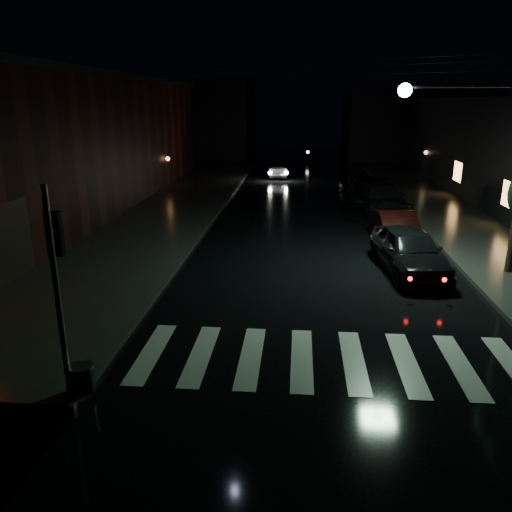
% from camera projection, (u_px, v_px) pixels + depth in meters
% --- Properties ---
extents(ground, '(120.00, 120.00, 0.00)m').
position_uv_depth(ground, '(197.00, 365.00, 11.39)').
color(ground, black).
rests_on(ground, ground).
extents(sidewalk_left, '(6.00, 44.00, 0.15)m').
position_uv_depth(sidewalk_left, '(154.00, 219.00, 25.10)').
color(sidewalk_left, '#282826').
rests_on(sidewalk_left, ground).
extents(sidewalk_right, '(4.00, 44.00, 0.15)m').
position_uv_depth(sidewalk_right, '(461.00, 226.00, 23.86)').
color(sidewalk_right, '#282826').
rests_on(sidewalk_right, ground).
extents(building_left, '(10.00, 36.00, 7.00)m').
position_uv_depth(building_left, '(32.00, 146.00, 26.56)').
color(building_left, black).
rests_on(building_left, ground).
extents(building_far_left, '(14.00, 10.00, 8.00)m').
position_uv_depth(building_far_left, '(187.00, 118.00, 53.84)').
color(building_far_left, black).
rests_on(building_far_left, ground).
extents(building_far_right, '(14.00, 10.00, 7.00)m').
position_uv_depth(building_far_right, '(414.00, 124.00, 52.00)').
color(building_far_right, black).
rests_on(building_far_right, ground).
extents(crosswalk, '(9.00, 3.00, 0.01)m').
position_uv_depth(crosswalk, '(328.00, 360.00, 11.61)').
color(crosswalk, beige).
rests_on(crosswalk, ground).
extents(signal_pole_corner, '(0.68, 0.61, 4.20)m').
position_uv_depth(signal_pole_corner, '(70.00, 328.00, 9.72)').
color(signal_pole_corner, slate).
rests_on(signal_pole_corner, ground).
extents(utility_pole, '(4.92, 0.44, 8.00)m').
position_uv_depth(utility_pole, '(507.00, 139.00, 15.95)').
color(utility_pole, black).
rests_on(utility_pole, ground).
extents(parked_car_a, '(2.40, 4.88, 1.60)m').
position_uv_depth(parked_car_a, '(409.00, 251.00, 17.35)').
color(parked_car_a, black).
rests_on(parked_car_a, ground).
extents(parked_car_b, '(1.70, 4.39, 1.42)m').
position_uv_depth(parked_car_b, '(396.00, 229.00, 20.69)').
color(parked_car_b, black).
rests_on(parked_car_b, ground).
extents(parked_car_c, '(2.74, 5.63, 1.58)m').
position_uv_depth(parked_car_c, '(381.00, 199.00, 26.66)').
color(parked_car_c, black).
rests_on(parked_car_c, ground).
extents(parked_car_d, '(2.81, 5.70, 1.56)m').
position_uv_depth(parked_car_d, '(362.00, 190.00, 29.17)').
color(parked_car_d, black).
rests_on(parked_car_d, ground).
extents(oncoming_car, '(1.65, 4.08, 1.32)m').
position_uv_depth(oncoming_car, '(278.00, 169.00, 39.47)').
color(oncoming_car, black).
rests_on(oncoming_car, ground).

